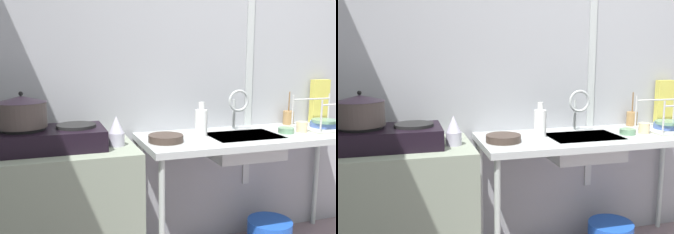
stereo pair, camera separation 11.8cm
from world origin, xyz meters
The scene contains 17 objects.
wall_back centered at (0.00, 1.47, 1.31)m, with size 4.51×0.10×2.63m, color #9C9EA4.
wall_metal_strip centered at (0.11, 1.41, 1.44)m, with size 0.05×0.01×2.10m, color #B5BBB9.
counter_concrete centered at (-1.32, 1.13, 0.42)m, with size 1.01×0.57×0.84m, color gray.
counter_sink centered at (0.00, 1.13, 0.77)m, with size 1.51×0.57×0.84m.
stove centered at (-1.28, 1.13, 0.90)m, with size 0.59×0.36×0.13m.
pot_on_left_burner centered at (-1.42, 1.13, 1.06)m, with size 0.26×0.26×0.19m.
percolator centered at (-0.92, 1.09, 0.92)m, with size 0.09×0.09×0.17m.
sink_basin centered at (-0.08, 1.11, 0.77)m, with size 0.46×0.32×0.15m, color #B5BBB9.
faucet centered at (-0.06, 1.25, 1.03)m, with size 0.15×0.09×0.29m.
frying_pan centered at (-0.62, 1.10, 0.86)m, with size 0.21×0.21×0.04m, color #3D3029.
dish_rack centered at (0.56, 1.13, 0.87)m, with size 0.34×0.32×0.23m.
cup_by_rack centered at (0.34, 1.08, 0.88)m, with size 0.07×0.07×0.07m, color beige.
small_bowl_on_drainboard centered at (0.22, 1.09, 0.86)m, with size 0.10×0.10×0.04m, color gray.
bottle_by_sink centered at (-0.37, 1.16, 0.93)m, with size 0.08×0.08×0.22m.
cereal_box centered at (0.70, 1.37, 1.00)m, with size 0.14×0.05×0.33m, color #CEC44E.
utensil_jar centered at (0.42, 1.36, 0.89)m, with size 0.08×0.08×0.25m.
bucket_on_floor centered at (0.16, 1.14, 0.10)m, with size 0.31×0.31×0.21m, color blue.
Camera 1 is at (-1.30, -1.04, 1.37)m, focal length 40.93 mm.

